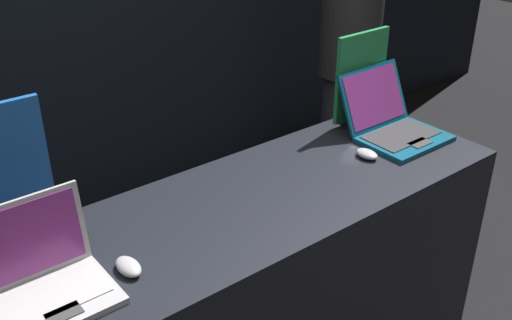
{
  "coord_description": "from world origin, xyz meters",
  "views": [
    {
      "loc": [
        -1.1,
        -1.07,
        1.99
      ],
      "look_at": [
        -0.01,
        0.32,
        1.05
      ],
      "focal_mm": 42.0,
      "sensor_mm": 36.0,
      "label": 1
    }
  ],
  "objects_px": {
    "promo_stand_back": "(361,80)",
    "mouse_front": "(128,267)",
    "laptop_front": "(43,277)",
    "laptop_back": "(392,122)",
    "mouse_back": "(367,154)",
    "person_bystander": "(348,60)"
  },
  "relations": [
    {
      "from": "person_bystander",
      "to": "mouse_back",
      "type": "bearing_deg",
      "value": -132.39
    },
    {
      "from": "laptop_back",
      "to": "person_bystander",
      "type": "xyz_separation_m",
      "value": [
        0.53,
        0.76,
        -0.04
      ]
    },
    {
      "from": "laptop_front",
      "to": "mouse_back",
      "type": "xyz_separation_m",
      "value": [
        1.29,
        0.01,
        -0.05
      ]
    },
    {
      "from": "laptop_front",
      "to": "mouse_back",
      "type": "relative_size",
      "value": 3.32
    },
    {
      "from": "mouse_front",
      "to": "promo_stand_back",
      "type": "xyz_separation_m",
      "value": [
        1.29,
        0.32,
        0.17
      ]
    },
    {
      "from": "mouse_front",
      "to": "person_bystander",
      "type": "distance_m",
      "value": 2.03
    },
    {
      "from": "promo_stand_back",
      "to": "person_bystander",
      "type": "height_order",
      "value": "person_bystander"
    },
    {
      "from": "laptop_front",
      "to": "promo_stand_back",
      "type": "xyz_separation_m",
      "value": [
        1.52,
        0.28,
        0.13
      ]
    },
    {
      "from": "promo_stand_back",
      "to": "mouse_back",
      "type": "bearing_deg",
      "value": -130.81
    },
    {
      "from": "mouse_back",
      "to": "person_bystander",
      "type": "relative_size",
      "value": 0.06
    },
    {
      "from": "laptop_front",
      "to": "laptop_back",
      "type": "relative_size",
      "value": 0.87
    },
    {
      "from": "laptop_back",
      "to": "promo_stand_back",
      "type": "height_order",
      "value": "promo_stand_back"
    },
    {
      "from": "mouse_front",
      "to": "mouse_back",
      "type": "distance_m",
      "value": 1.06
    },
    {
      "from": "promo_stand_back",
      "to": "mouse_front",
      "type": "bearing_deg",
      "value": -165.91
    },
    {
      "from": "laptop_back",
      "to": "mouse_back",
      "type": "bearing_deg",
      "value": -162.03
    },
    {
      "from": "mouse_back",
      "to": "promo_stand_back",
      "type": "height_order",
      "value": "promo_stand_back"
    },
    {
      "from": "person_bystander",
      "to": "laptop_back",
      "type": "bearing_deg",
      "value": -124.94
    },
    {
      "from": "mouse_front",
      "to": "laptop_back",
      "type": "height_order",
      "value": "laptop_back"
    },
    {
      "from": "laptop_front",
      "to": "laptop_back",
      "type": "bearing_deg",
      "value": 3.18
    },
    {
      "from": "laptop_back",
      "to": "mouse_back",
      "type": "distance_m",
      "value": 0.25
    },
    {
      "from": "mouse_front",
      "to": "person_bystander",
      "type": "bearing_deg",
      "value": 26.03
    },
    {
      "from": "mouse_front",
      "to": "promo_stand_back",
      "type": "bearing_deg",
      "value": 14.09
    }
  ]
}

